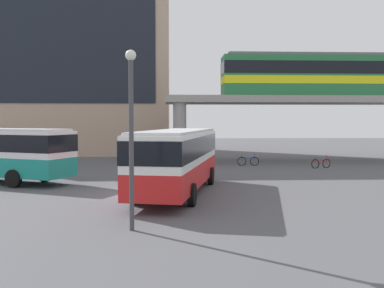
{
  "coord_description": "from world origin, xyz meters",
  "views": [
    {
      "loc": [
        1.68,
        -22.32,
        3.69
      ],
      "look_at": [
        3.0,
        5.96,
        2.2
      ],
      "focal_mm": 41.69,
      "sensor_mm": 36.0,
      "label": 1
    }
  ],
  "objects_px": {
    "bicycle_blue": "(248,161)",
    "pedestrian_waiting_near_stop": "(137,159)",
    "bus_main": "(178,155)",
    "bicycle_red": "(321,163)",
    "station_building": "(57,66)",
    "train": "(344,75)"
  },
  "relations": [
    {
      "from": "bicycle_blue",
      "to": "pedestrian_waiting_near_stop",
      "type": "distance_m",
      "value": 9.4
    },
    {
      "from": "bus_main",
      "to": "bicycle_blue",
      "type": "distance_m",
      "value": 15.24
    },
    {
      "from": "bus_main",
      "to": "bicycle_red",
      "type": "bearing_deg",
      "value": 46.01
    },
    {
      "from": "station_building",
      "to": "bus_main",
      "type": "bearing_deg",
      "value": -66.26
    },
    {
      "from": "bicycle_red",
      "to": "pedestrian_waiting_near_stop",
      "type": "bearing_deg",
      "value": -176.1
    },
    {
      "from": "bus_main",
      "to": "bicycle_blue",
      "type": "xyz_separation_m",
      "value": [
        6.0,
        13.91,
        -1.63
      ]
    },
    {
      "from": "train",
      "to": "bicycle_blue",
      "type": "distance_m",
      "value": 12.46
    },
    {
      "from": "bus_main",
      "to": "pedestrian_waiting_near_stop",
      "type": "height_order",
      "value": "bus_main"
    },
    {
      "from": "pedestrian_waiting_near_stop",
      "to": "station_building",
      "type": "bearing_deg",
      "value": 118.05
    },
    {
      "from": "train",
      "to": "bicycle_red",
      "type": "distance_m",
      "value": 10.26
    },
    {
      "from": "train",
      "to": "bicycle_blue",
      "type": "bearing_deg",
      "value": -158.55
    },
    {
      "from": "pedestrian_waiting_near_stop",
      "to": "bicycle_blue",
      "type": "bearing_deg",
      "value": 19.62
    },
    {
      "from": "bus_main",
      "to": "bicycle_red",
      "type": "relative_size",
      "value": 6.61
    },
    {
      "from": "bicycle_blue",
      "to": "pedestrian_waiting_near_stop",
      "type": "xyz_separation_m",
      "value": [
        -8.84,
        -3.15,
        0.46
      ]
    },
    {
      "from": "bicycle_blue",
      "to": "train",
      "type": "bearing_deg",
      "value": 21.45
    },
    {
      "from": "train",
      "to": "pedestrian_waiting_near_stop",
      "type": "xyz_separation_m",
      "value": [
        -18.14,
        -6.81,
        -6.98
      ]
    },
    {
      "from": "train",
      "to": "bicycle_red",
      "type": "relative_size",
      "value": 12.89
    },
    {
      "from": "bicycle_red",
      "to": "bicycle_blue",
      "type": "distance_m",
      "value": 5.76
    },
    {
      "from": "train",
      "to": "bus_main",
      "type": "relative_size",
      "value": 1.95
    },
    {
      "from": "bicycle_blue",
      "to": "bus_main",
      "type": "bearing_deg",
      "value": -113.31
    },
    {
      "from": "bus_main",
      "to": "bicycle_red",
      "type": "distance_m",
      "value": 16.38
    },
    {
      "from": "train",
      "to": "bus_main",
      "type": "bearing_deg",
      "value": -131.05
    }
  ]
}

